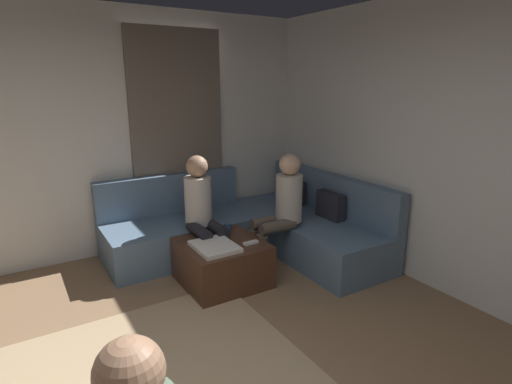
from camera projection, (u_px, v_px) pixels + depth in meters
name	position (u px, v px, depth m)	size (l,w,h in m)	color
wall_back	(502.00, 155.00, 3.26)	(6.00, 0.12, 2.70)	silver
wall_left	(54.00, 138.00, 4.19)	(0.12, 6.00, 2.70)	silver
curtain_panel	(178.00, 140.00, 4.79)	(0.06, 1.10, 2.50)	#726659
sectional_couch	(254.00, 228.00, 4.71)	(2.10, 2.55, 0.87)	slate
ottoman	(222.00, 262.00, 3.98)	(0.76, 0.76, 0.42)	#4C2D1E
folded_blanket	(215.00, 246.00, 3.77)	(0.44, 0.36, 0.04)	white
coffee_mug	(227.00, 228.00, 4.18)	(0.08, 0.08, 0.10)	#334C72
game_remote	(251.00, 243.00, 3.88)	(0.05, 0.15, 0.02)	white
person_on_couch_back	(281.00, 206.00, 4.26)	(0.30, 0.60, 1.20)	brown
person_on_couch_side	(202.00, 210.00, 4.14)	(0.60, 0.30, 1.20)	black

